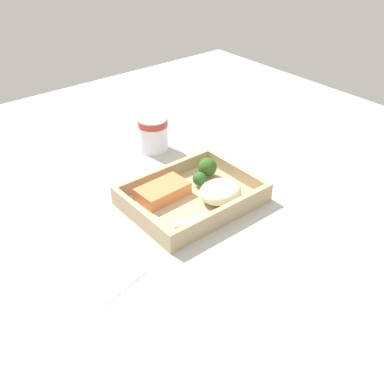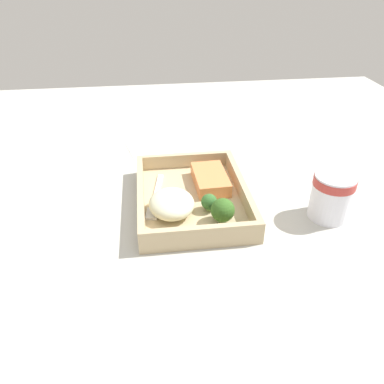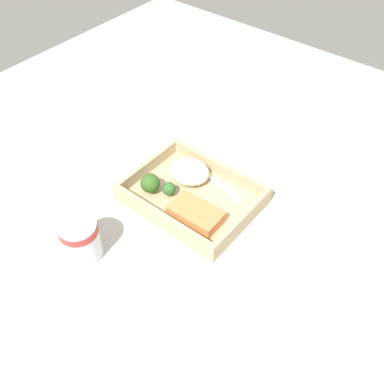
# 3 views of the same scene
# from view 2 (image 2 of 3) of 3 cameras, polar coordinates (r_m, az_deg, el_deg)

# --- Properties ---
(ground_plane) EXTENTS (1.60, 1.60, 0.02)m
(ground_plane) POSITION_cam_2_polar(r_m,az_deg,el_deg) (0.75, 0.00, -2.37)
(ground_plane) COLOR #B2B2AA
(takeout_tray) EXTENTS (0.28, 0.21, 0.01)m
(takeout_tray) POSITION_cam_2_polar(r_m,az_deg,el_deg) (0.74, 0.00, -1.36)
(takeout_tray) COLOR tan
(takeout_tray) RESTS_ON ground_plane
(tray_rim) EXTENTS (0.28, 0.21, 0.03)m
(tray_rim) POSITION_cam_2_polar(r_m,az_deg,el_deg) (0.73, 0.00, 0.04)
(tray_rim) COLOR tan
(tray_rim) RESTS_ON takeout_tray
(salmon_fillet) EXTENTS (0.11, 0.07, 0.03)m
(salmon_fillet) POSITION_cam_2_polar(r_m,az_deg,el_deg) (0.78, 2.81, 1.95)
(salmon_fillet) COLOR #E5844C
(salmon_fillet) RESTS_ON takeout_tray
(mashed_potatoes) EXTENTS (0.09, 0.08, 0.04)m
(mashed_potatoes) POSITION_cam_2_polar(r_m,az_deg,el_deg) (0.69, -3.13, -1.78)
(mashed_potatoes) COLOR beige
(mashed_potatoes) RESTS_ON takeout_tray
(broccoli_floret_1) EXTENTS (0.04, 0.04, 0.05)m
(broccoli_floret_1) POSITION_cam_2_polar(r_m,az_deg,el_deg) (0.66, 4.69, -2.82)
(broccoli_floret_1) COLOR #7E9F5C
(broccoli_floret_1) RESTS_ON takeout_tray
(broccoli_floret_2) EXTENTS (0.03, 0.03, 0.03)m
(broccoli_floret_2) POSITION_cam_2_polar(r_m,az_deg,el_deg) (0.70, 2.63, -1.54)
(broccoli_floret_2) COLOR #86A75C
(broccoli_floret_2) RESTS_ON takeout_tray
(fork) EXTENTS (0.16, 0.04, 0.00)m
(fork) POSITION_cam_2_polar(r_m,az_deg,el_deg) (0.74, -5.56, -0.97)
(fork) COLOR silver
(fork) RESTS_ON takeout_tray
(paper_cup) EXTENTS (0.08, 0.08, 0.09)m
(paper_cup) POSITION_cam_2_polar(r_m,az_deg,el_deg) (0.73, 20.53, -0.30)
(paper_cup) COLOR white
(paper_cup) RESTS_ON ground_plane
(receipt_slip) EXTENTS (0.13, 0.15, 0.00)m
(receipt_slip) POSITION_cam_2_polar(r_m,az_deg,el_deg) (0.97, -5.68, 6.83)
(receipt_slip) COLOR white
(receipt_slip) RESTS_ON ground_plane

